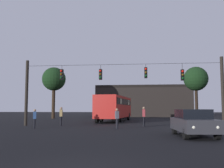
{
  "coord_description": "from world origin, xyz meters",
  "views": [
    {
      "loc": [
        1.68,
        -6.44,
        1.57
      ],
      "look_at": [
        -1.17,
        20.33,
        4.08
      ],
      "focal_mm": 42.07,
      "sensor_mm": 36.0,
      "label": 1
    }
  ],
  "objects_px": {
    "car_far_left": "(120,113)",
    "pedestrian_crossing_left": "(61,115)",
    "pedestrian_crossing_center": "(35,118)",
    "pedestrian_crossing_right": "(144,115)",
    "city_bus": "(115,106)",
    "car_near_right": "(193,122)",
    "tree_left_silhouette": "(196,79)",
    "pedestrian_near_bus": "(117,117)",
    "tree_behind_building": "(54,80)"
  },
  "relations": [
    {
      "from": "car_far_left",
      "to": "pedestrian_crossing_left",
      "type": "relative_size",
      "value": 2.59
    },
    {
      "from": "pedestrian_crossing_center",
      "to": "pedestrian_crossing_right",
      "type": "relative_size",
      "value": 0.88
    },
    {
      "from": "car_far_left",
      "to": "pedestrian_crossing_center",
      "type": "distance_m",
      "value": 21.44
    },
    {
      "from": "city_bus",
      "to": "pedestrian_crossing_left",
      "type": "height_order",
      "value": "city_bus"
    },
    {
      "from": "car_near_right",
      "to": "tree_left_silhouette",
      "type": "distance_m",
      "value": 27.05
    },
    {
      "from": "car_near_right",
      "to": "car_far_left",
      "type": "distance_m",
      "value": 26.25
    },
    {
      "from": "pedestrian_crossing_center",
      "to": "pedestrian_crossing_left",
      "type": "bearing_deg",
      "value": 73.2
    },
    {
      "from": "car_near_right",
      "to": "pedestrian_crossing_center",
      "type": "distance_m",
      "value": 12.17
    },
    {
      "from": "pedestrian_crossing_right",
      "to": "pedestrian_near_bus",
      "type": "height_order",
      "value": "pedestrian_crossing_right"
    },
    {
      "from": "tree_left_silhouette",
      "to": "pedestrian_crossing_center",
      "type": "bearing_deg",
      "value": -128.42
    },
    {
      "from": "car_far_left",
      "to": "pedestrian_crossing_center",
      "type": "bearing_deg",
      "value": -103.77
    },
    {
      "from": "pedestrian_crossing_right",
      "to": "tree_behind_building",
      "type": "distance_m",
      "value": 22.37
    },
    {
      "from": "tree_left_silhouette",
      "to": "car_far_left",
      "type": "bearing_deg",
      "value": -178.01
    },
    {
      "from": "pedestrian_near_bus",
      "to": "tree_left_silhouette",
      "type": "bearing_deg",
      "value": 63.53
    },
    {
      "from": "car_near_right",
      "to": "pedestrian_crossing_center",
      "type": "xyz_separation_m",
      "value": [
        -11.22,
        4.7,
        0.05
      ]
    },
    {
      "from": "pedestrian_crossing_center",
      "to": "pedestrian_crossing_right",
      "type": "distance_m",
      "value": 9.18
    },
    {
      "from": "car_near_right",
      "to": "pedestrian_crossing_right",
      "type": "height_order",
      "value": "pedestrian_crossing_right"
    },
    {
      "from": "car_near_right",
      "to": "pedestrian_near_bus",
      "type": "xyz_separation_m",
      "value": [
        -4.76,
        5.1,
        0.09
      ]
    },
    {
      "from": "car_far_left",
      "to": "tree_behind_building",
      "type": "distance_m",
      "value": 11.7
    },
    {
      "from": "tree_behind_building",
      "to": "car_far_left",
      "type": "bearing_deg",
      "value": 4.15
    },
    {
      "from": "tree_behind_building",
      "to": "car_near_right",
      "type": "bearing_deg",
      "value": -56.33
    },
    {
      "from": "pedestrian_crossing_left",
      "to": "pedestrian_crossing_center",
      "type": "distance_m",
      "value": 3.66
    },
    {
      "from": "pedestrian_crossing_left",
      "to": "tree_behind_building",
      "type": "relative_size",
      "value": 0.21
    },
    {
      "from": "tree_left_silhouette",
      "to": "car_near_right",
      "type": "bearing_deg",
      "value": -102.22
    },
    {
      "from": "car_far_left",
      "to": "tree_behind_building",
      "type": "relative_size",
      "value": 0.55
    },
    {
      "from": "city_bus",
      "to": "pedestrian_crossing_right",
      "type": "bearing_deg",
      "value": -68.72
    },
    {
      "from": "car_far_left",
      "to": "pedestrian_near_bus",
      "type": "xyz_separation_m",
      "value": [
        1.36,
        -20.43,
        0.09
      ]
    },
    {
      "from": "pedestrian_crossing_left",
      "to": "tree_left_silhouette",
      "type": "distance_m",
      "value": 24.27
    },
    {
      "from": "pedestrian_crossing_center",
      "to": "tree_behind_building",
      "type": "bearing_deg",
      "value": 104.74
    },
    {
      "from": "city_bus",
      "to": "pedestrian_crossing_center",
      "type": "xyz_separation_m",
      "value": [
        -5.16,
        -12.06,
        -1.02
      ]
    },
    {
      "from": "pedestrian_crossing_right",
      "to": "city_bus",
      "type": "bearing_deg",
      "value": 111.28
    },
    {
      "from": "pedestrian_crossing_center",
      "to": "tree_behind_building",
      "type": "xyz_separation_m",
      "value": [
        -5.28,
        20.07,
        5.28
      ]
    },
    {
      "from": "city_bus",
      "to": "car_far_left",
      "type": "bearing_deg",
      "value": 90.35
    },
    {
      "from": "city_bus",
      "to": "car_far_left",
      "type": "distance_m",
      "value": 8.82
    },
    {
      "from": "pedestrian_near_bus",
      "to": "tree_left_silhouette",
      "type": "xyz_separation_m",
      "value": [
        10.38,
        20.84,
        5.17
      ]
    },
    {
      "from": "car_near_right",
      "to": "car_far_left",
      "type": "xyz_separation_m",
      "value": [
        -6.12,
        25.52,
        0.0
      ]
    },
    {
      "from": "city_bus",
      "to": "pedestrian_crossing_center",
      "type": "relative_size",
      "value": 7.37
    },
    {
      "from": "tree_left_silhouette",
      "to": "tree_behind_building",
      "type": "relative_size",
      "value": 0.99
    },
    {
      "from": "city_bus",
      "to": "tree_behind_building",
      "type": "relative_size",
      "value": 1.39
    },
    {
      "from": "pedestrian_crossing_center",
      "to": "pedestrian_near_bus",
      "type": "bearing_deg",
      "value": 3.48
    },
    {
      "from": "pedestrian_near_bus",
      "to": "tree_behind_building",
      "type": "relative_size",
      "value": 0.2
    },
    {
      "from": "pedestrian_crossing_right",
      "to": "tree_behind_building",
      "type": "height_order",
      "value": "tree_behind_building"
    },
    {
      "from": "pedestrian_crossing_left",
      "to": "car_near_right",
      "type": "bearing_deg",
      "value": -38.91
    },
    {
      "from": "city_bus",
      "to": "pedestrian_crossing_right",
      "type": "xyz_separation_m",
      "value": [
        3.42,
        -8.78,
        -0.89
      ]
    },
    {
      "from": "city_bus",
      "to": "pedestrian_crossing_center",
      "type": "bearing_deg",
      "value": -113.15
    },
    {
      "from": "pedestrian_crossing_center",
      "to": "tree_behind_building",
      "type": "relative_size",
      "value": 0.19
    },
    {
      "from": "pedestrian_crossing_center",
      "to": "tree_left_silhouette",
      "type": "bearing_deg",
      "value": 51.58
    },
    {
      "from": "city_bus",
      "to": "pedestrian_crossing_left",
      "type": "relative_size",
      "value": 6.58
    },
    {
      "from": "car_far_left",
      "to": "pedestrian_crossing_left",
      "type": "height_order",
      "value": "pedestrian_crossing_left"
    },
    {
      "from": "car_near_right",
      "to": "tree_left_silhouette",
      "type": "height_order",
      "value": "tree_left_silhouette"
    }
  ]
}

